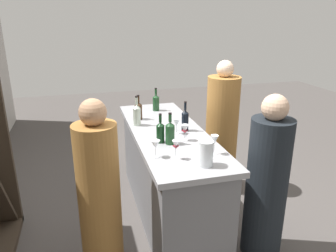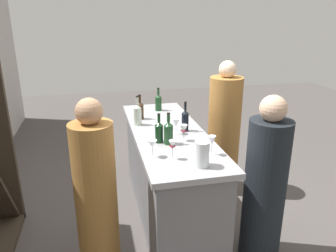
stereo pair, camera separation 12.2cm
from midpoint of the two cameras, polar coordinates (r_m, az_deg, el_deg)
name	(u,v)px [view 2 (the right image)]	position (r m, az deg, el deg)	size (l,w,h in m)	color
ground_plane	(168,212)	(3.71, 0.98, -14.80)	(12.00, 12.00, 0.00)	#4C4744
bar_counter	(168,173)	(3.47, 1.02, -8.19)	(2.08, 0.71, 0.95)	slate
wine_bottle_leftmost_olive_green	(168,132)	(2.92, 1.29, -1.11)	(0.08, 0.08, 0.29)	#193D1E
wine_bottle_second_left_dark_green	(159,132)	(2.95, -0.39, -0.98)	(0.07, 0.07, 0.27)	black
wine_bottle_center_near_black	(185,120)	(3.25, 4.08, 1.07)	(0.07, 0.07, 0.30)	black
wine_bottle_second_right_clear_pale	(138,114)	(3.43, -4.29, 2.10)	(0.08, 0.08, 0.31)	#B7C6B2
wine_bottle_rightmost_amber_brown	(140,110)	(3.63, -3.95, 2.83)	(0.08, 0.08, 0.28)	#331E0F
wine_bottle_far_right_olive_green	(158,102)	(3.95, -0.80, 4.21)	(0.08, 0.08, 0.28)	#193D1E
wine_glass_near_left	(212,141)	(2.72, 8.93, -2.68)	(0.07, 0.07, 0.16)	white
wine_glass_near_center	(184,130)	(3.00, 3.91, -0.73)	(0.07, 0.07, 0.15)	white
wine_glass_near_right	(176,124)	(3.17, 2.50, 0.43)	(0.07, 0.07, 0.15)	white
wine_glass_far_left	(172,146)	(2.61, 2.13, -3.52)	(0.07, 0.07, 0.16)	white
wine_glass_far_center	(152,145)	(2.65, -1.42, -3.26)	(0.08, 0.08, 0.15)	white
water_pitcher	(202,154)	(2.52, 7.31, -4.88)	(0.12, 0.12, 0.20)	silver
person_left_guest	(265,187)	(2.95, 17.68, -10.03)	(0.42, 0.42, 1.47)	black
person_center_guest	(224,133)	(3.94, 10.57, -1.22)	(0.46, 0.46, 1.58)	#9E6B33
person_server_behind	(96,195)	(2.72, -11.17, -11.76)	(0.37, 0.37, 1.49)	#9E6B33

